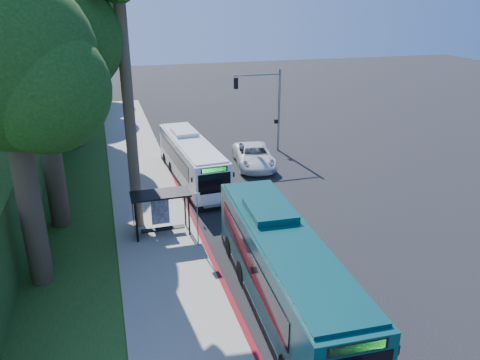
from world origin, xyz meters
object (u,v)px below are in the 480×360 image
object	(u,v)px
bus_shelter	(156,205)
pickup	(254,156)
white_bus	(191,159)
teal_bus	(283,268)

from	to	relation	value
bus_shelter	pickup	distance (m)	12.96
bus_shelter	pickup	bearing A→B (deg)	47.34
white_bus	pickup	bearing A→B (deg)	14.07
bus_shelter	teal_bus	distance (m)	9.09
bus_shelter	pickup	world-z (taller)	bus_shelter
teal_bus	pickup	xyz separation A→B (m)	(4.47, 17.52, -1.01)
white_bus	pickup	distance (m)	5.63
teal_bus	bus_shelter	bearing A→B (deg)	120.77
bus_shelter	teal_bus	bearing A→B (deg)	-61.82
teal_bus	pickup	bearing A→B (deg)	78.28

